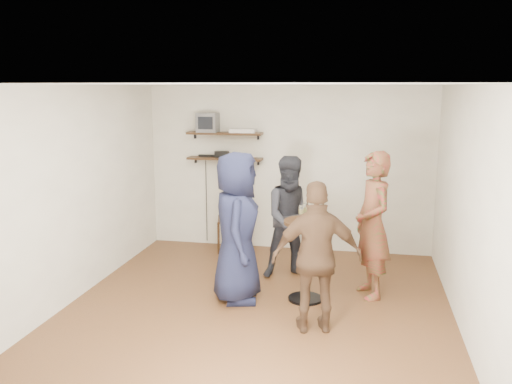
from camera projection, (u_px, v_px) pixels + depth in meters
room at (257, 201)px, 6.14m from camera, size 4.58×5.08×2.68m
shelf_upper at (225, 133)px, 8.52m from camera, size 1.20×0.25×0.04m
shelf_lower at (225, 159)px, 8.59m from camera, size 1.20×0.25×0.04m
crt_monitor at (208, 122)px, 8.54m from camera, size 0.32×0.30×0.30m
dvd_deck at (243, 131)px, 8.45m from camera, size 0.40×0.24×0.06m
radio at (222, 154)px, 8.59m from camera, size 0.22×0.10×0.10m
power_strip at (208, 156)px, 8.69m from camera, size 0.30×0.05×0.03m
side_table at (232, 224)px, 8.53m from camera, size 0.55×0.55×0.54m
vase_lilies at (232, 201)px, 8.46m from camera, size 0.19×0.19×0.90m
drinks_table at (306, 249)px, 6.53m from camera, size 0.55×0.55×1.00m
wine_glass_fl at (301, 211)px, 6.41m from camera, size 0.06×0.06×0.19m
wine_glass_fr at (313, 211)px, 6.39m from camera, size 0.06×0.06×0.19m
wine_glass_bl at (306, 208)px, 6.49m from camera, size 0.07×0.07×0.20m
wine_glass_br at (309, 210)px, 6.43m from camera, size 0.06×0.06×0.19m
person_plaid at (373, 225)px, 6.63m from camera, size 0.65×0.78×1.82m
person_dark at (293, 218)px, 7.31m from camera, size 0.97×0.86×1.67m
person_navy at (237, 227)px, 6.49m from camera, size 0.73×0.98×1.83m
person_brown at (317, 257)px, 5.68m from camera, size 1.02×0.61×1.63m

